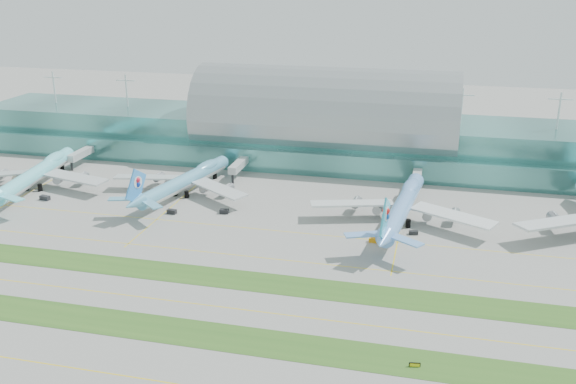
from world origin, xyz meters
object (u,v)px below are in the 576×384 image
(terminal, at_px, (325,130))
(airliner_a, at_px, (37,173))
(airliner_c, at_px, (403,205))
(taxiway_sign_east, at_px, (415,365))
(airliner_b, at_px, (186,180))

(terminal, height_order, airliner_a, terminal)
(airliner_c, relative_size, taxiway_sign_east, 28.55)
(taxiway_sign_east, bearing_deg, terminal, 98.97)
(airliner_b, bearing_deg, airliner_c, 5.20)
(airliner_a, distance_m, taxiway_sign_east, 181.63)
(airliner_a, xyz_separation_m, airliner_b, (62.33, 6.95, -0.34))
(terminal, relative_size, taxiway_sign_east, 130.33)
(terminal, xyz_separation_m, airliner_c, (40.78, -70.52, -7.90))
(terminal, relative_size, airliner_c, 4.56)
(airliner_b, height_order, taxiway_sign_east, airliner_b)
(terminal, bearing_deg, airliner_a, -147.86)
(airliner_a, relative_size, airliner_b, 1.07)
(airliner_c, bearing_deg, terminal, 126.06)
(airliner_a, height_order, taxiway_sign_east, airliner_a)
(airliner_c, bearing_deg, airliner_b, 179.27)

